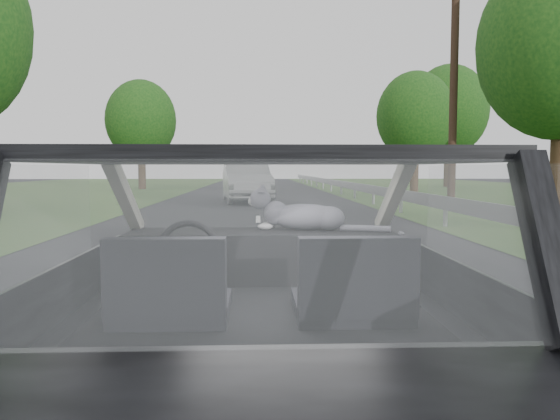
{
  "coord_description": "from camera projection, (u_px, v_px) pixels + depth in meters",
  "views": [
    {
      "loc": [
        -0.02,
        -2.64,
        1.37
      ],
      "look_at": [
        0.11,
        0.57,
        1.13
      ],
      "focal_mm": 35.0,
      "sensor_mm": 36.0,
      "label": 1
    }
  ],
  "objects": [
    {
      "name": "passenger_seat",
      "position": [
        353.0,
        281.0,
        2.4
      ],
      "size": [
        0.5,
        0.72,
        0.42
      ],
      "primitive_type": "cube",
      "color": "black",
      "rests_on": "subject_car"
    },
    {
      "name": "other_car",
      "position": [
        246.0,
        182.0,
        22.37
      ],
      "size": [
        2.51,
        5.18,
        1.64
      ],
      "primitive_type": "imported",
      "rotation": [
        0.0,
        0.0,
        0.11
      ],
      "color": "#B9B9BA",
      "rests_on": "ground"
    },
    {
      "name": "steering_wheel",
      "position": [
        188.0,
        252.0,
        2.98
      ],
      "size": [
        0.36,
        0.36,
        0.04
      ],
      "primitive_type": "torus",
      "color": "black",
      "rests_on": "dashboard"
    },
    {
      "name": "highway_sign",
      "position": [
        400.0,
        173.0,
        24.99
      ],
      "size": [
        0.35,
        0.92,
        2.34
      ],
      "primitive_type": "cube",
      "rotation": [
        0.0,
        0.0,
        0.28
      ],
      "color": "#114C21",
      "rests_on": "ground"
    },
    {
      "name": "tree_6",
      "position": [
        141.0,
        136.0,
        36.36
      ],
      "size": [
        5.75,
        5.75,
        7.05
      ],
      "primitive_type": null,
      "rotation": [
        0.0,
        0.0,
        -0.28
      ],
      "color": "#113D12",
      "rests_on": "ground"
    },
    {
      "name": "cat",
      "position": [
        305.0,
        215.0,
        3.33
      ],
      "size": [
        0.65,
        0.32,
        0.28
      ],
      "primitive_type": "ellipsoid",
      "rotation": [
        0.0,
        0.0,
        -0.22
      ],
      "color": "gray",
      "rests_on": "dashboard"
    },
    {
      "name": "tree_2",
      "position": [
        415.0,
        133.0,
        32.11
      ],
      "size": [
        6.03,
        6.03,
        6.87
      ],
      "primitive_type": null,
      "rotation": [
        0.0,
        0.0,
        -0.44
      ],
      "color": "#113D12",
      "rests_on": "ground"
    },
    {
      "name": "utility_pole",
      "position": [
        454.0,
        84.0,
        20.25
      ],
      "size": [
        0.37,
        0.37,
        9.03
      ],
      "primitive_type": "cylinder",
      "rotation": [
        0.0,
        0.0,
        0.34
      ],
      "color": "black",
      "rests_on": "ground"
    },
    {
      "name": "driver_seat",
      "position": [
        170.0,
        283.0,
        2.36
      ],
      "size": [
        0.5,
        0.72,
        0.42
      ],
      "primitive_type": "cube",
      "color": "black",
      "rests_on": "subject_car"
    },
    {
      "name": "dashboard",
      "position": [
        261.0,
        256.0,
        3.29
      ],
      "size": [
        1.58,
        0.45,
        0.3
      ],
      "primitive_type": "cube",
      "color": "black",
      "rests_on": "subject_car"
    },
    {
      "name": "guardrail",
      "position": [
        441.0,
        202.0,
        12.83
      ],
      "size": [
        0.05,
        90.0,
        0.32
      ],
      "primitive_type": "cube",
      "color": "gray",
      "rests_on": "ground"
    },
    {
      "name": "tree_3",
      "position": [
        448.0,
        128.0,
        40.12
      ],
      "size": [
        7.63,
        7.63,
        8.73
      ],
      "primitive_type": null,
      "rotation": [
        0.0,
        0.0,
        0.43
      ],
      "color": "#113D12",
      "rests_on": "ground"
    },
    {
      "name": "subject_car",
      "position": [
        262.0,
        301.0,
        2.68
      ],
      "size": [
        1.8,
        4.0,
        1.45
      ],
      "primitive_type": "cube",
      "color": "black",
      "rests_on": "ground"
    }
  ]
}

